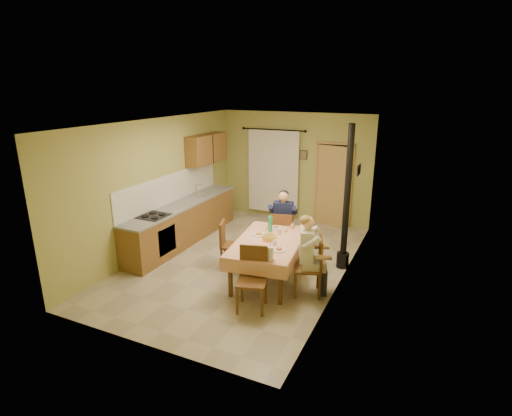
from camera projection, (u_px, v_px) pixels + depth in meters
The scene contains 17 objects.
floor at pixel (243, 262), 8.14m from camera, with size 4.00×6.00×0.01m, color tan.
room_shell at pixel (242, 174), 7.60m from camera, with size 4.04×6.04×2.82m.
kitchen_run at pixel (183, 222), 9.03m from camera, with size 0.64×3.64×1.56m.
upper_cabinets at pixel (207, 149), 9.76m from camera, with size 0.35×1.40×0.70m, color brown.
curtain at pixel (273, 171), 10.50m from camera, with size 1.70×0.07×2.22m.
doorway at pixel (332, 185), 9.94m from camera, with size 0.96×0.25×2.15m.
dining_table at pixel (268, 260), 7.32m from camera, with size 1.38×2.04×0.76m.
tableware at pixel (268, 240), 7.09m from camera, with size 0.85×1.61×0.33m.
chair_far at pixel (282, 244), 8.29m from camera, with size 0.52×0.52×0.99m.
chair_near at pixel (252, 292), 6.36m from camera, with size 0.56×0.56×1.02m.
chair_right at pixel (308, 278), 6.82m from camera, with size 0.58×0.58×1.02m.
chair_left at pixel (231, 254), 7.77m from camera, with size 0.50×0.50×0.96m.
man_far at pixel (283, 217), 8.12m from camera, with size 0.63×0.55×1.39m.
man_right at pixel (308, 246), 6.64m from camera, with size 0.58×0.65×1.39m.
stove_flue at pixel (346, 218), 7.59m from camera, with size 0.24×0.24×2.80m.
picture_back at pixel (304, 155), 10.09m from camera, with size 0.19×0.03×0.23m, color black.
picture_right at pixel (359, 170), 7.84m from camera, with size 0.03×0.31×0.21m, color brown.
Camera 1 is at (3.37, -6.64, 3.47)m, focal length 28.00 mm.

